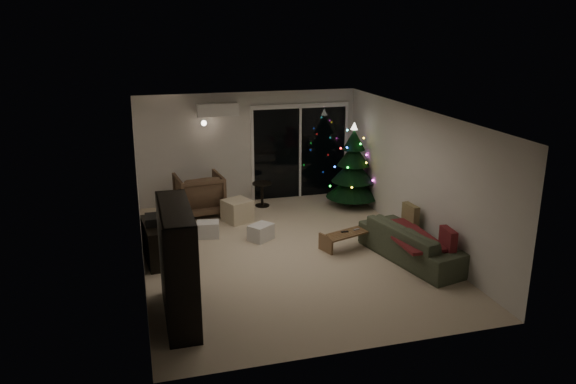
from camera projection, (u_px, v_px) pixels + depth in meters
name	position (u px, v px, depth m)	size (l,w,h in m)	color
room	(289.00, 176.00, 11.29)	(6.50, 7.51, 2.60)	beige
bookshelf	(163.00, 265.00, 7.63)	(0.41, 1.63, 1.63)	black
media_cabinet	(157.00, 242.00, 9.67)	(0.41, 1.09, 0.68)	black
stereo	(156.00, 220.00, 9.55)	(0.35, 0.41, 0.15)	black
armchair	(199.00, 194.00, 12.01)	(0.95, 0.98, 0.89)	brown
ottoman	(237.00, 211.00, 11.63)	(0.51, 0.51, 0.46)	beige
cardboard_box_a	(208.00, 229.00, 10.81)	(0.42, 0.32, 0.30)	silver
cardboard_box_b	(261.00, 232.00, 10.65)	(0.44, 0.33, 0.30)	silver
side_table	(262.00, 194.00, 12.58)	(0.43, 0.43, 0.54)	black
floor_lamp	(205.00, 163.00, 12.62)	(0.30, 0.30, 1.88)	black
sofa	(414.00, 242.00, 9.73)	(2.16, 0.84, 0.63)	#4C5740
sofa_throw	(409.00, 235.00, 9.67)	(0.67, 1.55, 0.05)	maroon
cushion_a	(410.00, 215.00, 10.32)	(0.12, 0.41, 0.41)	#9D8C5F
cushion_b	(448.00, 241.00, 9.12)	(0.12, 0.41, 0.41)	maroon
coffee_table	(352.00, 240.00, 10.22)	(1.08, 0.38, 0.34)	brown
remote_a	(345.00, 232.00, 10.13)	(0.13, 0.04, 0.02)	black
remote_b	(357.00, 229.00, 10.24)	(0.13, 0.04, 0.02)	slate
christmas_tree	(353.00, 165.00, 12.40)	(1.18, 1.18, 1.90)	black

